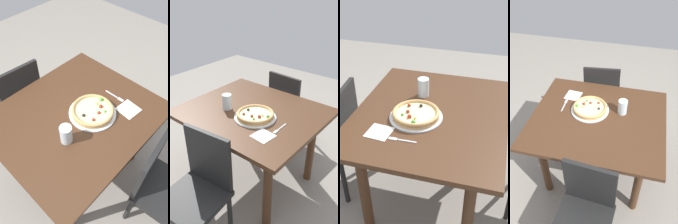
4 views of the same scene
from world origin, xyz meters
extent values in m
plane|color=gray|center=(0.00, 0.00, 0.00)|extent=(6.00, 6.00, 0.00)
cube|color=#472B19|center=(0.00, 0.00, 0.73)|extent=(1.14, 0.98, 0.03)
cylinder|color=#472B19|center=(-0.41, -0.33, 0.36)|extent=(0.07, 0.07, 0.71)
cylinder|color=#472B19|center=(0.41, -0.33, 0.36)|extent=(0.07, 0.07, 0.71)
cylinder|color=#472B19|center=(-0.41, 0.33, 0.36)|extent=(0.07, 0.07, 0.71)
cylinder|color=#472B19|center=(0.41, 0.33, 0.36)|extent=(0.07, 0.07, 0.71)
cylinder|color=black|center=(-0.12, -0.93, 0.21)|extent=(0.04, 0.04, 0.41)
cylinder|color=black|center=(0.24, -0.61, 0.21)|extent=(0.04, 0.04, 0.41)
cylinder|color=black|center=(-0.10, -0.59, 0.21)|extent=(0.04, 0.04, 0.41)
cube|color=black|center=(0.06, -0.77, 0.43)|extent=(0.43, 0.43, 0.04)
cube|color=black|center=(0.07, -0.58, 0.66)|extent=(0.38, 0.06, 0.42)
cylinder|color=black|center=(-0.26, 0.58, 0.21)|extent=(0.04, 0.04, 0.41)
cylinder|color=black|center=(0.08, 0.62, 0.21)|extent=(0.04, 0.04, 0.41)
cube|color=black|center=(-0.11, 0.77, 0.43)|extent=(0.44, 0.44, 0.04)
cube|color=black|center=(-0.09, 0.59, 0.66)|extent=(0.38, 0.07, 0.42)
cylinder|color=silver|center=(-0.09, 0.08, 0.75)|extent=(0.34, 0.34, 0.01)
cylinder|color=tan|center=(-0.09, 0.08, 0.77)|extent=(0.30, 0.30, 0.02)
cylinder|color=beige|center=(-0.09, 0.08, 0.78)|extent=(0.26, 0.26, 0.01)
torus|color=tan|center=(-0.09, 0.08, 0.79)|extent=(0.30, 0.30, 0.02)
sphere|color=gold|center=(-0.16, 0.07, 0.79)|extent=(0.02, 0.02, 0.02)
sphere|color=maroon|center=(-0.10, 0.13, 0.79)|extent=(0.02, 0.02, 0.02)
sphere|color=#4C9E38|center=(-0.14, 0.15, 0.79)|extent=(0.02, 0.02, 0.02)
sphere|color=maroon|center=(-0.15, 0.10, 0.79)|extent=(0.03, 0.03, 0.03)
sphere|color=#262626|center=(-0.01, 0.07, 0.79)|extent=(0.02, 0.02, 0.02)
sphere|color=maroon|center=(-0.03, 0.14, 0.79)|extent=(0.02, 0.02, 0.02)
sphere|color=#4C9E38|center=(-0.20, 0.06, 0.79)|extent=(0.03, 0.03, 0.03)
cube|color=silver|center=(-0.33, 0.06, 0.75)|extent=(0.01, 0.11, 0.00)
cube|color=silver|center=(-0.33, 0.14, 0.75)|extent=(0.02, 0.05, 0.00)
cylinder|color=silver|center=(0.19, 0.11, 0.81)|extent=(0.08, 0.08, 0.13)
cube|color=white|center=(-0.30, 0.24, 0.75)|extent=(0.15, 0.15, 0.00)
camera|label=1|loc=(0.67, 0.72, 1.93)|focal=34.84mm
camera|label=2|loc=(-1.19, 1.43, 1.77)|focal=40.41mm
camera|label=3|loc=(-1.56, -0.38, 1.79)|focal=47.09mm
camera|label=4|loc=(0.30, -1.41, 2.11)|focal=37.12mm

